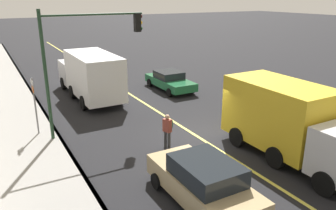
{
  "coord_description": "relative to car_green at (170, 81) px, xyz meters",
  "views": [
    {
      "loc": [
        -12.95,
        8.8,
        6.76
      ],
      "look_at": [
        -0.47,
        1.84,
        2.04
      ],
      "focal_mm": 35.87,
      "sensor_mm": 36.0,
      "label": 1
    }
  ],
  "objects": [
    {
      "name": "car_green",
      "position": [
        0.0,
        0.0,
        0.0
      ],
      "size": [
        4.7,
        2.06,
        1.37
      ],
      "color": "#1E6038",
      "rests_on": "ground"
    },
    {
      "name": "pedestrian_with_backpack",
      "position": [
        -8.65,
        5.0,
        0.25
      ],
      "size": [
        0.44,
        0.45,
        1.63
      ],
      "color": "#383838",
      "rests_on": "ground"
    },
    {
      "name": "ground",
      "position": [
        -8.08,
        3.08,
        -0.69
      ],
      "size": [
        200.0,
        200.0,
        0.0
      ],
      "primitive_type": "plane",
      "color": "black"
    },
    {
      "name": "car_tan",
      "position": [
        -13.07,
        6.1,
        0.15
      ],
      "size": [
        4.64,
        2.05,
        1.66
      ],
      "color": "tan",
      "rests_on": "ground"
    },
    {
      "name": "lane_stripe_center",
      "position": [
        -8.08,
        3.08,
        -0.69
      ],
      "size": [
        80.0,
        0.16,
        0.01
      ],
      "primitive_type": "cube",
      "color": "#D8CC4C",
      "rests_on": "ground"
    },
    {
      "name": "sidewalk_slab",
      "position": [
        -8.08,
        10.74,
        -0.62
      ],
      "size": [
        80.0,
        3.3,
        0.15
      ],
      "primitive_type": "cube",
      "color": "gray",
      "rests_on": "ground"
    },
    {
      "name": "curb_edge",
      "position": [
        -8.08,
        9.16,
        -0.62
      ],
      "size": [
        80.0,
        0.16,
        0.15
      ],
      "primitive_type": "cube",
      "color": "slate",
      "rests_on": "ground"
    },
    {
      "name": "truck_white",
      "position": [
        0.71,
        5.73,
        0.97
      ],
      "size": [
        7.94,
        2.6,
        3.15
      ],
      "color": "silver",
      "rests_on": "ground"
    },
    {
      "name": "truck_yellow",
      "position": [
        -12.0,
        0.88,
        0.98
      ],
      "size": [
        6.78,
        2.66,
        3.17
      ],
      "color": "silver",
      "rests_on": "ground"
    },
    {
      "name": "street_sign_post",
      "position": [
        -4.31,
        9.99,
        1.06
      ],
      "size": [
        0.6,
        0.08,
        2.99
      ],
      "color": "slate",
      "rests_on": "ground"
    },
    {
      "name": "traffic_light_mast",
      "position": [
        -5.31,
        7.64,
        3.57
      ],
      "size": [
        0.28,
        4.97,
        6.18
      ],
      "color": "#1E3823",
      "rests_on": "ground"
    }
  ]
}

